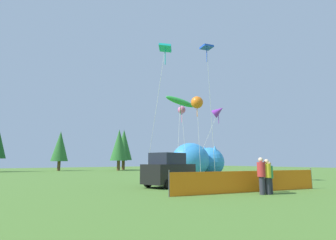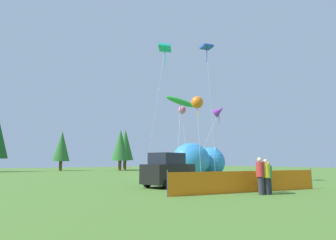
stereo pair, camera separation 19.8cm
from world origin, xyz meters
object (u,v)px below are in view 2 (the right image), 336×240
(spectator_in_blue_shirt, at_px, (260,174))
(inflatable_cat, at_px, (198,162))
(spectator_in_white_shirt, at_px, (266,175))
(kite_purple_delta, at_px, (219,111))
(folding_chair, at_px, (262,177))
(kite_blue_box, at_px, (207,50))
(kite_green_fish, at_px, (180,102))
(kite_pink_octopus, at_px, (182,110))
(kite_teal_diamond, at_px, (164,51))
(kite_orange_flower, at_px, (197,102))
(spectator_in_green_shirt, at_px, (269,176))
(spectator_in_yellow_shirt, at_px, (265,177))
(parked_car, at_px, (168,170))

(spectator_in_blue_shirt, bearing_deg, inflatable_cat, 60.19)
(spectator_in_white_shirt, bearing_deg, kite_purple_delta, 53.07)
(folding_chair, distance_m, kite_blue_box, 11.10)
(folding_chair, distance_m, inflatable_cat, 9.22)
(kite_green_fish, bearing_deg, kite_purple_delta, -18.52)
(kite_pink_octopus, relative_size, kite_teal_diamond, 0.71)
(spectator_in_blue_shirt, bearing_deg, kite_pink_octopus, 68.70)
(kite_teal_diamond, bearing_deg, kite_pink_octopus, 41.36)
(folding_chair, relative_size, kite_purple_delta, 0.12)
(kite_purple_delta, xyz_separation_m, kite_orange_flower, (-4.25, -1.34, 0.10))
(inflatable_cat, height_order, kite_blue_box, kite_blue_box)
(folding_chair, relative_size, spectator_in_white_shirt, 0.49)
(kite_purple_delta, bearing_deg, kite_teal_diamond, -160.64)
(spectator_in_green_shirt, height_order, spectator_in_yellow_shirt, spectator_in_green_shirt)
(folding_chair, bearing_deg, spectator_in_yellow_shirt, -72.63)
(kite_pink_octopus, bearing_deg, spectator_in_blue_shirt, -111.30)
(kite_blue_box, bearing_deg, kite_green_fish, 78.93)
(kite_orange_flower, bearing_deg, spectator_in_green_shirt, -109.13)
(spectator_in_green_shirt, bearing_deg, kite_green_fish, 73.97)
(folding_chair, bearing_deg, spectator_in_blue_shirt, -75.03)
(kite_pink_octopus, distance_m, kite_teal_diamond, 8.51)
(spectator_in_yellow_shirt, height_order, kite_pink_octopus, kite_pink_octopus)
(spectator_in_white_shirt, bearing_deg, spectator_in_yellow_shirt, 38.32)
(kite_blue_box, bearing_deg, inflatable_cat, 54.57)
(kite_pink_octopus, distance_m, kite_orange_flower, 3.52)
(parked_car, relative_size, kite_orange_flower, 0.55)
(inflatable_cat, distance_m, kite_pink_octopus, 5.74)
(inflatable_cat, distance_m, spectator_in_blue_shirt, 14.29)
(spectator_in_green_shirt, height_order, kite_pink_octopus, kite_pink_octopus)
(kite_pink_octopus, xyz_separation_m, kite_green_fish, (-0.76, -0.69, 0.64))
(kite_pink_octopus, bearing_deg, spectator_in_white_shirt, -109.88)
(kite_purple_delta, bearing_deg, kite_green_fish, 161.48)
(inflatable_cat, bearing_deg, kite_purple_delta, -76.82)
(parked_car, distance_m, kite_blue_box, 10.81)
(kite_orange_flower, bearing_deg, kite_pink_octopus, 73.25)
(spectator_in_yellow_shirt, xyz_separation_m, kite_orange_flower, (2.73, 8.31, 6.05))
(parked_car, xyz_separation_m, kite_blue_box, (4.40, 0.50, 9.86))
(spectator_in_yellow_shirt, height_order, kite_orange_flower, kite_orange_flower)
(kite_green_fish, distance_m, kite_blue_box, 5.93)
(spectator_in_yellow_shirt, bearing_deg, spectator_in_green_shirt, -125.10)
(spectator_in_green_shirt, distance_m, kite_pink_octopus, 14.07)
(inflatable_cat, relative_size, spectator_in_green_shirt, 4.21)
(spectator_in_green_shirt, relative_size, kite_teal_diamond, 0.16)
(kite_orange_flower, bearing_deg, kite_blue_box, -108.24)
(spectator_in_green_shirt, bearing_deg, folding_chair, 37.97)
(folding_chair, relative_size, inflatable_cat, 0.13)
(parked_car, height_order, kite_purple_delta, kite_purple_delta)
(inflatable_cat, height_order, spectator_in_yellow_shirt, inflatable_cat)
(kite_orange_flower, bearing_deg, kite_green_fish, 84.65)
(parked_car, height_order, spectator_in_green_shirt, parked_car)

